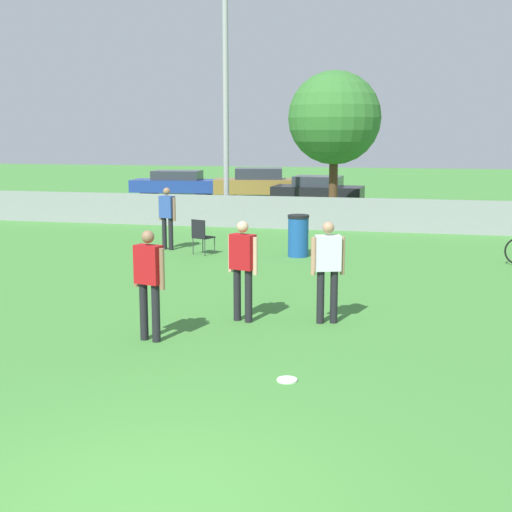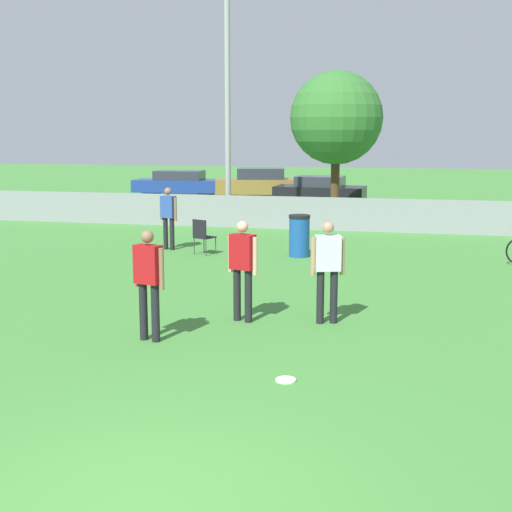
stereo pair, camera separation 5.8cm
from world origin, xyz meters
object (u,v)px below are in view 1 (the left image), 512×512
(parked_car_blue, at_px, (177,183))
(player_thrower_red, at_px, (243,263))
(parked_car_dark, at_px, (318,190))
(folding_chair_sideline, at_px, (201,234))
(player_defender_red, at_px, (149,277))
(spectator_in_blue, at_px, (167,214))
(trash_bin, at_px, (298,236))
(light_pole, at_px, (226,72))
(player_receiver_white, at_px, (328,265))
(frisbee_disc, at_px, (287,380))
(tree_near_pole, at_px, (334,118))
(parked_car_tan, at_px, (259,183))

(parked_car_blue, bearing_deg, player_thrower_red, -72.74)
(parked_car_blue, bearing_deg, parked_car_dark, -22.43)
(player_thrower_red, distance_m, folding_chair_sideline, 6.89)
(player_defender_red, relative_size, parked_car_blue, 0.37)
(spectator_in_blue, relative_size, folding_chair_sideline, 1.82)
(folding_chair_sideline, xyz_separation_m, trash_bin, (2.56, 0.29, 0.01))
(trash_bin, xyz_separation_m, parked_car_blue, (-8.91, 16.10, 0.10))
(trash_bin, xyz_separation_m, parked_car_dark, (-1.40, 13.67, 0.08))
(light_pole, height_order, folding_chair_sideline, light_pole)
(light_pole, relative_size, spectator_in_blue, 5.30)
(light_pole, relative_size, player_receiver_white, 5.21)
(light_pole, distance_m, frisbee_disc, 17.88)
(player_defender_red, bearing_deg, parked_car_blue, 123.90)
(player_defender_red, distance_m, folding_chair_sideline, 7.94)
(parked_car_dark, bearing_deg, frisbee_disc, -80.37)
(player_receiver_white, bearing_deg, trash_bin, 85.17)
(spectator_in_blue, bearing_deg, folding_chair_sideline, 170.32)
(spectator_in_blue, height_order, frisbee_disc, spectator_in_blue)
(player_defender_red, bearing_deg, trash_bin, 98.75)
(player_thrower_red, relative_size, parked_car_blue, 0.37)
(light_pole, height_order, tree_near_pole, light_pole)
(tree_near_pole, relative_size, spectator_in_blue, 3.15)
(folding_chair_sideline, bearing_deg, tree_near_pole, -84.08)
(parked_car_blue, bearing_deg, spectator_in_blue, -76.29)
(player_receiver_white, distance_m, trash_bin, 6.61)
(player_defender_red, height_order, parked_car_tan, player_defender_red)
(player_defender_red, distance_m, parked_car_tan, 24.72)
(light_pole, relative_size, tree_near_pole, 1.68)
(spectator_in_blue, xyz_separation_m, parked_car_tan, (-1.02, 16.08, -0.29))
(player_receiver_white, distance_m, parked_car_dark, 20.29)
(player_thrower_red, relative_size, parked_car_dark, 0.43)
(tree_near_pole, xyz_separation_m, parked_car_tan, (-4.68, 8.30, -3.01))
(tree_near_pole, distance_m, parked_car_dark, 6.52)
(spectator_in_blue, bearing_deg, tree_near_pole, -98.41)
(frisbee_disc, bearing_deg, player_receiver_white, 87.25)
(frisbee_disc, distance_m, parked_car_dark, 23.23)
(player_thrower_red, relative_size, parked_car_tan, 0.37)
(player_thrower_red, relative_size, player_defender_red, 1.00)
(trash_bin, height_order, parked_car_dark, parked_car_dark)
(parked_car_tan, xyz_separation_m, parked_car_dark, (3.34, -2.70, -0.08))
(folding_chair_sideline, bearing_deg, player_thrower_red, 135.68)
(light_pole, relative_size, parked_car_blue, 1.95)
(player_receiver_white, height_order, parked_car_tan, player_receiver_white)
(spectator_in_blue, distance_m, folding_chair_sideline, 1.37)
(folding_chair_sideline, distance_m, trash_bin, 2.57)
(player_thrower_red, bearing_deg, spectator_in_blue, 138.30)
(trash_bin, distance_m, parked_car_blue, 18.40)
(frisbee_disc, bearing_deg, parked_car_dark, 97.01)
(player_thrower_red, distance_m, player_receiver_white, 1.45)
(trash_bin, bearing_deg, light_pole, 119.04)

